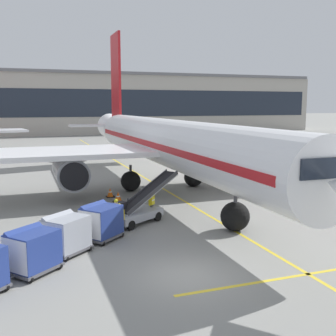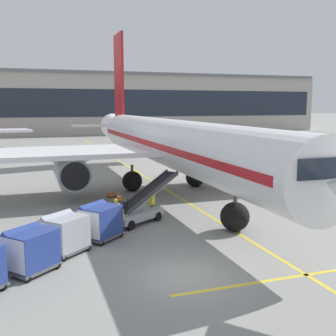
{
  "view_description": "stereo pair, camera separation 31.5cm",
  "coord_description": "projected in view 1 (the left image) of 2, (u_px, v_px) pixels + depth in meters",
  "views": [
    {
      "loc": [
        -6.12,
        -14.92,
        6.99
      ],
      "look_at": [
        1.9,
        7.75,
        3.3
      ],
      "focal_mm": 43.66,
      "sensor_mm": 36.0,
      "label": 1
    },
    {
      "loc": [
        -5.82,
        -15.02,
        6.99
      ],
      "look_at": [
        1.9,
        7.75,
        3.3
      ],
      "focal_mm": 43.66,
      "sensor_mm": 36.0,
      "label": 2
    }
  ],
  "objects": [
    {
      "name": "ground_crew_by_loader",
      "position": [
        116.0,
        212.0,
        23.23
      ],
      "size": [
        0.33,
        0.55,
        1.74
      ],
      "color": "black",
      "rests_on": "ground"
    },
    {
      "name": "terminal_building",
      "position": [
        101.0,
        104.0,
        105.17
      ],
      "size": [
        115.22,
        16.32,
        15.12
      ],
      "color": "#A8A399",
      "rests_on": "ground"
    },
    {
      "name": "parked_airplane",
      "position": [
        167.0,
        143.0,
        33.19
      ],
      "size": [
        35.46,
        45.48,
        15.52
      ],
      "color": "white",
      "rests_on": "ground"
    },
    {
      "name": "safety_cone_wingtip",
      "position": [
        110.0,
        193.0,
        31.48
      ],
      "size": [
        0.62,
        0.62,
        0.71
      ],
      "color": "black",
      "rests_on": "ground"
    },
    {
      "name": "baggage_cart_second",
      "position": [
        66.0,
        233.0,
        19.36
      ],
      "size": [
        2.59,
        2.52,
        1.91
      ],
      "color": "#515156",
      "rests_on": "ground"
    },
    {
      "name": "belt_loader",
      "position": [
        138.0,
        209.0,
        24.62
      ],
      "size": [
        5.22,
        3.95,
        2.79
      ],
      "color": "#A3A8B2",
      "rests_on": "ground"
    },
    {
      "name": "apron_guidance_line_stop_bar",
      "position": [
        308.0,
        274.0,
        17.09
      ],
      "size": [
        12.0,
        0.2,
        0.01
      ],
      "color": "yellow",
      "rests_on": "ground"
    },
    {
      "name": "safety_cone_engine_keepout",
      "position": [
        118.0,
        197.0,
        29.74
      ],
      "size": [
        0.7,
        0.7,
        0.79
      ],
      "color": "black",
      "rests_on": "ground"
    },
    {
      "name": "apron_guidance_line_lead_in",
      "position": [
        170.0,
        193.0,
        33.02
      ],
      "size": [
        0.2,
        110.0,
        0.01
      ],
      "color": "yellow",
      "rests_on": "ground"
    },
    {
      "name": "ground_crew_by_carts",
      "position": [
        119.0,
        217.0,
        22.19
      ],
      "size": [
        0.57,
        0.28,
        1.74
      ],
      "color": "#514C42",
      "rests_on": "ground"
    },
    {
      "name": "baggage_cart_lead",
      "position": [
        101.0,
        221.0,
        21.41
      ],
      "size": [
        2.59,
        2.52,
        1.91
      ],
      "color": "#515156",
      "rests_on": "ground"
    },
    {
      "name": "ground_crew_marshaller",
      "position": [
        152.0,
        202.0,
        25.55
      ],
      "size": [
        0.44,
        0.43,
        1.74
      ],
      "color": "#514C42",
      "rests_on": "ground"
    },
    {
      "name": "baggage_cart_third",
      "position": [
        32.0,
        250.0,
        17.13
      ],
      "size": [
        2.59,
        2.52,
        1.91
      ],
      "color": "#515156",
      "rests_on": "ground"
    },
    {
      "name": "ground_plane",
      "position": [
        187.0,
        275.0,
        16.98
      ],
      "size": [
        600.0,
        600.0,
        0.0
      ],
      "primitive_type": "plane",
      "color": "gray"
    }
  ]
}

